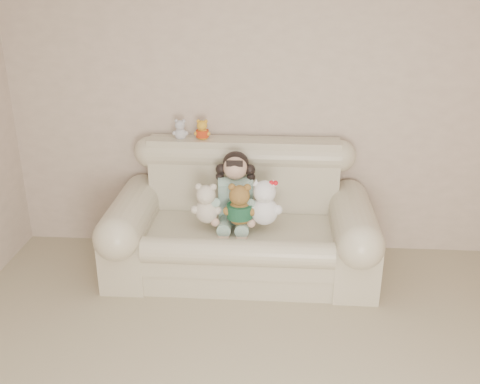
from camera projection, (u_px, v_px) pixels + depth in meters
name	position (u px, v px, depth m)	size (l,w,h in m)	color
wall_back	(278.00, 103.00, 4.50)	(4.50, 4.50, 0.00)	beige
sofa	(241.00, 215.00, 4.35)	(2.10, 0.95, 1.03)	beige
seated_child	(235.00, 187.00, 4.35)	(0.35, 0.43, 0.59)	#2B725A
brown_teddy	(240.00, 201.00, 4.15)	(0.25, 0.19, 0.39)	brown
white_cat	(265.00, 198.00, 4.15)	(0.28, 0.21, 0.43)	white
cream_teddy	(206.00, 200.00, 4.19)	(0.24, 0.18, 0.37)	#F1E1D0
yellow_mini_bear	(202.00, 128.00, 4.47)	(0.13, 0.10, 0.21)	yellow
grey_mini_plush	(180.00, 128.00, 4.48)	(0.13, 0.10, 0.21)	silver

